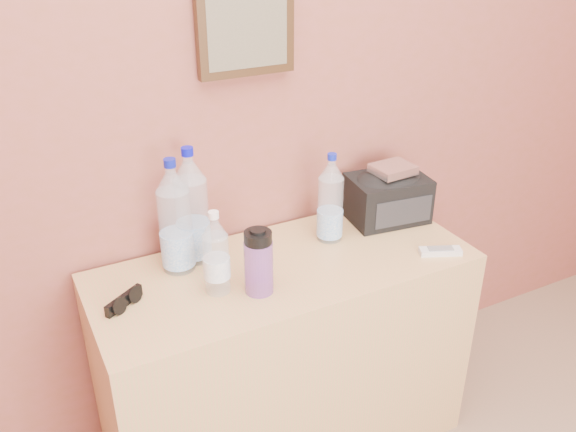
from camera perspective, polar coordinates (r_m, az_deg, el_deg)
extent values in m
plane|color=#994D48|center=(1.83, -8.14, 14.88)|extent=(4.00, 0.00, 4.00)
cube|color=#A46E44|center=(2.10, -0.29, -13.19)|extent=(1.19, 0.49, 0.74)
cylinder|color=#B0C1D5|center=(1.86, -8.96, 0.36)|extent=(0.10, 0.10, 0.32)
cylinder|color=#090CBF|center=(1.78, -9.42, 5.98)|extent=(0.04, 0.04, 0.02)
cylinder|color=silver|center=(1.82, -10.49, -0.61)|extent=(0.10, 0.10, 0.31)
cylinder|color=#0D159D|center=(1.74, -11.01, 4.91)|extent=(0.03, 0.03, 0.02)
cylinder|color=white|center=(1.97, 3.99, 1.25)|extent=(0.08, 0.08, 0.26)
cylinder|color=#0F1EB5|center=(1.90, 4.14, 5.56)|extent=(0.03, 0.03, 0.02)
cylinder|color=white|center=(1.72, -6.73, -3.88)|extent=(0.07, 0.07, 0.22)
cylinder|color=white|center=(1.65, -6.99, 0.11)|extent=(0.03, 0.03, 0.02)
cylinder|color=purple|center=(1.72, -2.76, -4.80)|extent=(0.08, 0.08, 0.16)
cylinder|color=black|center=(1.67, -2.83, -1.87)|extent=(0.08, 0.08, 0.04)
cube|color=silver|center=(1.99, 14.07, -3.22)|extent=(0.14, 0.09, 0.02)
cube|color=white|center=(2.09, 9.80, 4.35)|extent=(0.14, 0.12, 0.03)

